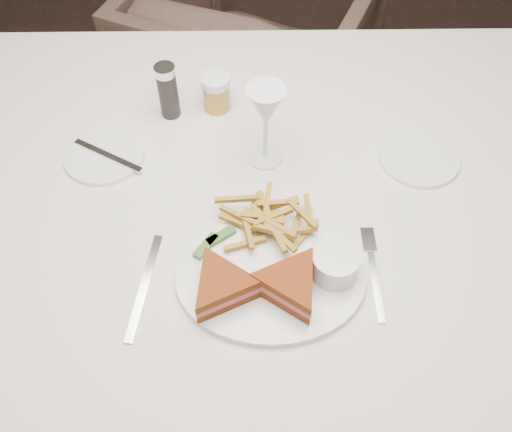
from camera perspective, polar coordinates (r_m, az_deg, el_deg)
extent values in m
cube|color=silver|center=(1.37, -0.02, -8.89)|extent=(1.63, 1.09, 0.75)
imported|color=#48352C|center=(2.01, 0.08, 16.13)|extent=(0.91, 0.89, 0.72)
ellipsoid|color=white|center=(0.96, 1.47, -6.10)|extent=(0.32, 0.25, 0.01)
cube|color=silver|center=(0.98, -11.10, -6.93)|extent=(0.04, 0.20, 0.00)
cylinder|color=white|center=(1.17, -14.92, 6.00)|extent=(0.16, 0.16, 0.01)
cylinder|color=white|center=(1.17, 15.99, 5.72)|extent=(0.16, 0.16, 0.01)
cylinder|color=black|center=(1.19, -8.80, 12.22)|extent=(0.04, 0.04, 0.12)
cylinder|color=#BA872C|center=(1.21, -4.00, 12.20)|extent=(0.06, 0.06, 0.08)
cube|color=#386121|center=(0.99, -3.55, -2.04)|extent=(0.05, 0.04, 0.01)
cube|color=#386121|center=(0.98, -5.03, -3.01)|extent=(0.04, 0.05, 0.01)
cylinder|color=white|center=(0.95, 7.90, -4.72)|extent=(0.08, 0.08, 0.05)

